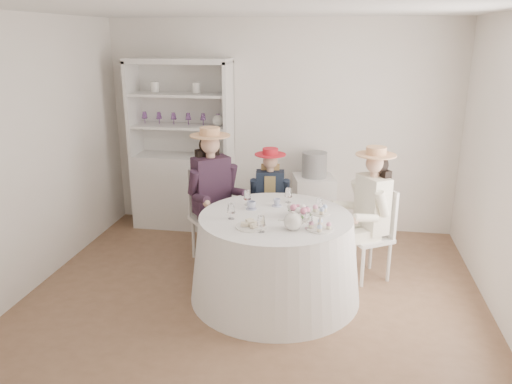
# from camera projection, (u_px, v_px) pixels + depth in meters

# --- Properties ---
(ground) EXTENTS (4.50, 4.50, 0.00)m
(ground) POSITION_uv_depth(u_px,v_px,m) (254.00, 295.00, 5.00)
(ground) COLOR brown
(ground) RESTS_ON ground
(ceiling) EXTENTS (4.50, 4.50, 0.00)m
(ceiling) POSITION_uv_depth(u_px,v_px,m) (254.00, 8.00, 4.19)
(ceiling) COLOR white
(ceiling) RESTS_ON wall_back
(wall_back) EXTENTS (4.50, 0.00, 4.50)m
(wall_back) POSITION_uv_depth(u_px,v_px,m) (280.00, 127.00, 6.47)
(wall_back) COLOR white
(wall_back) RESTS_ON ground
(wall_front) EXTENTS (4.50, 0.00, 4.50)m
(wall_front) POSITION_uv_depth(u_px,v_px,m) (192.00, 254.00, 2.71)
(wall_front) COLOR white
(wall_front) RESTS_ON ground
(wall_left) EXTENTS (0.00, 4.50, 4.50)m
(wall_left) POSITION_uv_depth(u_px,v_px,m) (31.00, 155.00, 4.95)
(wall_left) COLOR white
(wall_left) RESTS_ON ground
(tea_table) EXTENTS (1.67, 1.67, 0.84)m
(tea_table) POSITION_uv_depth(u_px,v_px,m) (275.00, 257.00, 4.87)
(tea_table) COLOR white
(tea_table) RESTS_ON ground
(hutch) EXTENTS (1.42, 0.79, 2.21)m
(hutch) POSITION_uv_depth(u_px,v_px,m) (184.00, 169.00, 6.62)
(hutch) COLOR silver
(hutch) RESTS_ON ground
(side_table) EXTENTS (0.59, 0.59, 0.77)m
(side_table) POSITION_uv_depth(u_px,v_px,m) (313.00, 205.00, 6.45)
(side_table) COLOR silver
(side_table) RESTS_ON ground
(hatbox) EXTENTS (0.34, 0.34, 0.31)m
(hatbox) POSITION_uv_depth(u_px,v_px,m) (314.00, 165.00, 6.29)
(hatbox) COLOR black
(hatbox) RESTS_ON side_table
(guest_left) EXTENTS (0.64, 0.66, 1.54)m
(guest_left) POSITION_uv_depth(u_px,v_px,m) (212.00, 188.00, 5.52)
(guest_left) COLOR silver
(guest_left) RESTS_ON ground
(guest_mid) EXTENTS (0.47, 0.49, 1.26)m
(guest_mid) POSITION_uv_depth(u_px,v_px,m) (270.00, 195.00, 5.79)
(guest_mid) COLOR silver
(guest_mid) RESTS_ON ground
(guest_right) EXTENTS (0.61, 0.57, 1.43)m
(guest_right) POSITION_uv_depth(u_px,v_px,m) (370.00, 206.00, 5.12)
(guest_right) COLOR silver
(guest_right) RESTS_ON ground
(spare_chair) EXTENTS (0.61, 0.61, 1.07)m
(spare_chair) POSITION_uv_depth(u_px,v_px,m) (221.00, 198.00, 6.11)
(spare_chair) COLOR silver
(spare_chair) RESTS_ON ground
(teacup_a) EXTENTS (0.09, 0.09, 0.07)m
(teacup_a) POSITION_uv_depth(u_px,v_px,m) (251.00, 206.00, 4.92)
(teacup_a) COLOR white
(teacup_a) RESTS_ON tea_table
(teacup_b) EXTENTS (0.07, 0.07, 0.07)m
(teacup_b) POSITION_uv_depth(u_px,v_px,m) (277.00, 203.00, 5.01)
(teacup_b) COLOR white
(teacup_b) RESTS_ON tea_table
(teacup_c) EXTENTS (0.10, 0.10, 0.06)m
(teacup_c) POSITION_uv_depth(u_px,v_px,m) (305.00, 211.00, 4.78)
(teacup_c) COLOR white
(teacup_c) RESTS_ON tea_table
(flower_bowl) EXTENTS (0.25, 0.25, 0.06)m
(flower_bowl) POSITION_uv_depth(u_px,v_px,m) (300.00, 215.00, 4.70)
(flower_bowl) COLOR white
(flower_bowl) RESTS_ON tea_table
(flower_arrangement) EXTENTS (0.17, 0.18, 0.07)m
(flower_arrangement) POSITION_uv_depth(u_px,v_px,m) (299.00, 209.00, 4.66)
(flower_arrangement) COLOR pink
(flower_arrangement) RESTS_ON tea_table
(table_teapot) EXTENTS (0.23, 0.16, 0.17)m
(table_teapot) POSITION_uv_depth(u_px,v_px,m) (293.00, 221.00, 4.40)
(table_teapot) COLOR white
(table_teapot) RESTS_ON tea_table
(sandwich_plate) EXTENTS (0.28, 0.28, 0.06)m
(sandwich_plate) POSITION_uv_depth(u_px,v_px,m) (251.00, 226.00, 4.46)
(sandwich_plate) COLOR white
(sandwich_plate) RESTS_ON tea_table
(cupcake_stand) EXTENTS (0.23, 0.23, 0.22)m
(cupcake_stand) POSITION_uv_depth(u_px,v_px,m) (320.00, 221.00, 4.39)
(cupcake_stand) COLOR white
(cupcake_stand) RESTS_ON tea_table
(stemware_set) EXTENTS (0.88, 0.92, 0.15)m
(stemware_set) POSITION_uv_depth(u_px,v_px,m) (276.00, 208.00, 4.72)
(stemware_set) COLOR white
(stemware_set) RESTS_ON tea_table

